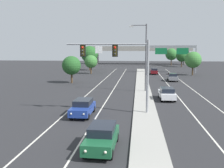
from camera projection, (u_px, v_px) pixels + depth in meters
median_island at (145, 108)px, 27.65m from camera, size 2.40×110.00×0.15m
lane_stripe_oncoming_center at (109, 96)px, 35.04m from camera, size 0.14×100.00×0.01m
lane_stripe_receding_center at (179, 98)px, 34.08m from camera, size 0.14×100.00×0.01m
edge_stripe_left at (86, 96)px, 35.38m from camera, size 0.14×100.00×0.01m
edge_stripe_right at (204, 98)px, 33.74m from camera, size 0.14×100.00×0.01m
overhead_signal_mast at (121, 60)px, 25.19m from camera, size 8.22×0.44×7.20m
street_lamp_median at (144, 54)px, 38.08m from camera, size 2.58×0.28×10.00m
car_oncoming_green at (102, 137)px, 16.56m from camera, size 1.92×4.51×1.58m
car_oncoming_blue at (83, 107)px, 24.93m from camera, size 1.84×4.48×1.58m
car_receding_white at (167, 93)px, 32.66m from camera, size 1.92×4.51×1.58m
car_receding_grey at (172, 77)px, 51.91m from camera, size 1.87×4.49×1.58m
car_receding_darkred at (154, 71)px, 65.86m from camera, size 1.85×4.48×1.58m
highway_sign_gantry at (172, 50)px, 69.30m from camera, size 13.28×0.42×7.50m
overpass_bridge at (140, 51)px, 108.69m from camera, size 42.40×6.40×7.65m
tree_far_left_a at (90, 54)px, 77.32m from camera, size 5.13×5.13×7.43m
tree_far_left_c at (91, 62)px, 66.65m from camera, size 3.40×3.40×4.91m
tree_far_right_c at (171, 54)px, 99.94m from camera, size 4.66×4.66×6.75m
tree_far_right_a at (193, 60)px, 62.67m from camera, size 4.05×4.05×5.86m
tree_far_right_b at (182, 56)px, 91.65m from camera, size 4.23×4.23×6.12m
tree_far_left_b at (71, 65)px, 48.33m from camera, size 3.57×3.57×5.17m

